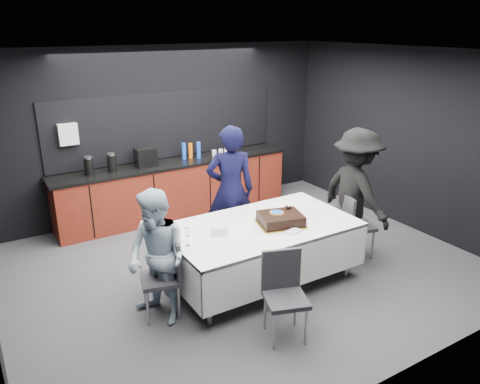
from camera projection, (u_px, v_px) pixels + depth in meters
name	position (u px, v px, depth m)	size (l,w,h in m)	color
ground	(244.00, 267.00, 6.35)	(6.00, 6.00, 0.00)	#434247
room_shell	(244.00, 132.00, 5.71)	(6.04, 5.04, 2.82)	white
kitchenette	(175.00, 184.00, 7.94)	(4.10, 0.64, 2.05)	#5E1A0E
party_table	(261.00, 235.00, 5.81)	(2.32, 1.32, 0.78)	#99999E
cake_assembly	(281.00, 219.00, 5.74)	(0.65, 0.57, 0.17)	gold
plate_stack	(219.00, 229.00, 5.51)	(0.21, 0.21, 0.10)	white
loose_plate_near	(247.00, 241.00, 5.31)	(0.22, 0.22, 0.01)	white
loose_plate_right_a	(308.00, 210.00, 6.19)	(0.20, 0.20, 0.01)	white
loose_plate_right_b	(318.00, 217.00, 5.98)	(0.19, 0.19, 0.01)	white
loose_plate_far	(244.00, 211.00, 6.15)	(0.19, 0.19, 0.01)	white
fork_pile	(293.00, 231.00, 5.53)	(0.18, 0.11, 0.03)	white
champagne_flute	(187.00, 233.00, 5.15)	(0.06, 0.06, 0.22)	white
chair_left	(167.00, 271.00, 5.16)	(0.51, 0.51, 0.92)	#2C2C31
chair_right	(352.00, 221.00, 6.47)	(0.51, 0.51, 0.92)	#2C2C31
chair_near	(284.00, 288.00, 4.84)	(0.53, 0.53, 0.92)	#2C2C31
person_center	(230.00, 190.00, 6.50)	(0.67, 0.44, 1.85)	black
person_left	(157.00, 258.00, 4.99)	(0.74, 0.57, 1.51)	#A2BBCC
person_right	(356.00, 193.00, 6.44)	(1.17, 0.67, 1.81)	black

